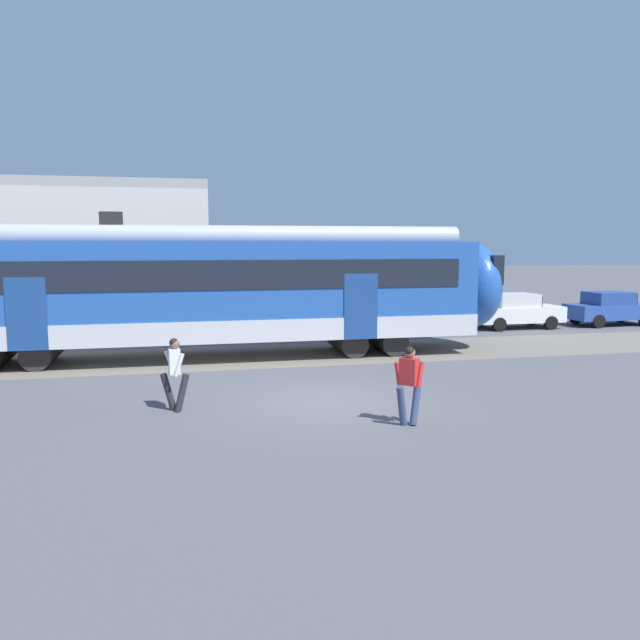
{
  "coord_description": "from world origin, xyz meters",
  "views": [
    {
      "loc": [
        -3.3,
        -14.22,
        3.77
      ],
      "look_at": [
        0.49,
        2.83,
        1.6
      ],
      "focal_mm": 35.0,
      "sensor_mm": 36.0,
      "label": 1
    }
  ],
  "objects_px": {
    "pedestrian_red": "(409,380)",
    "parked_car_blue": "(610,308)",
    "parked_car_white": "(516,311)",
    "pedestrian_white": "(175,369)"
  },
  "relations": [
    {
      "from": "pedestrian_red",
      "to": "parked_car_white",
      "type": "distance_m",
      "value": 16.35
    },
    {
      "from": "parked_car_white",
      "to": "parked_car_blue",
      "type": "xyz_separation_m",
      "value": [
        4.8,
        0.02,
        0.0
      ]
    },
    {
      "from": "pedestrian_white",
      "to": "parked_car_white",
      "type": "relative_size",
      "value": 0.41
    },
    {
      "from": "parked_car_blue",
      "to": "pedestrian_red",
      "type": "bearing_deg",
      "value": -138.4
    },
    {
      "from": "pedestrian_white",
      "to": "pedestrian_red",
      "type": "distance_m",
      "value": 5.21
    },
    {
      "from": "parked_car_white",
      "to": "parked_car_blue",
      "type": "height_order",
      "value": "same"
    },
    {
      "from": "parked_car_white",
      "to": "parked_car_blue",
      "type": "bearing_deg",
      "value": 0.27
    },
    {
      "from": "pedestrian_red",
      "to": "parked_car_white",
      "type": "relative_size",
      "value": 0.41
    },
    {
      "from": "pedestrian_red",
      "to": "parked_car_blue",
      "type": "xyz_separation_m",
      "value": [
        14.69,
        13.04,
        -0.18
      ]
    },
    {
      "from": "pedestrian_red",
      "to": "parked_car_white",
      "type": "bearing_deg",
      "value": 52.78
    }
  ]
}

